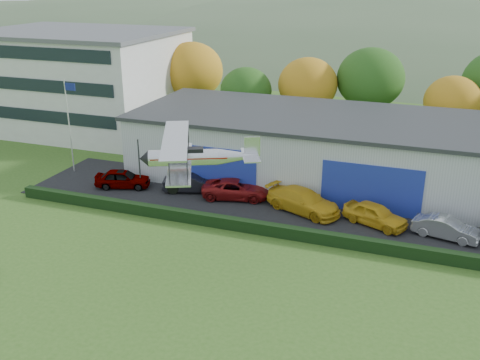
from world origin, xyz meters
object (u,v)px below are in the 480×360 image
(car_2, at_px, (236,189))
(flagpole, at_px, (69,118))
(hangar, at_px, (382,153))
(car_0, at_px, (123,179))
(office_block, at_px, (80,80))
(car_5, at_px, (446,228))
(biplane, at_px, (194,156))
(car_3, at_px, (303,201))
(car_4, at_px, (375,214))
(car_1, at_px, (190,183))

(car_2, bearing_deg, flagpole, 74.06)
(hangar, height_order, car_0, hangar)
(office_block, height_order, car_5, office_block)
(office_block, height_order, biplane, office_block)
(flagpole, relative_size, car_5, 1.92)
(flagpole, height_order, car_0, flagpole)
(car_3, bearing_deg, car_4, -73.38)
(car_5, xyz_separation_m, biplane, (-13.67, -8.47, 5.95))
(office_block, height_order, car_2, office_block)
(flagpole, bearing_deg, hangar, 13.51)
(flagpole, height_order, car_4, flagpole)
(car_5, distance_m, biplane, 17.14)
(car_1, xyz_separation_m, car_2, (3.79, 0.01, 0.01))
(biplane, bearing_deg, car_5, 7.33)
(hangar, bearing_deg, car_0, -157.81)
(office_block, bearing_deg, car_0, -46.70)
(office_block, bearing_deg, hangar, -12.01)
(car_0, bearing_deg, office_block, 25.79)
(office_block, bearing_deg, car_4, -24.01)
(office_block, relative_size, car_4, 4.65)
(flagpole, height_order, car_2, flagpole)
(car_2, bearing_deg, car_5, -109.20)
(car_0, relative_size, car_5, 1.03)
(flagpole, height_order, car_5, flagpole)
(car_0, bearing_deg, car_4, -108.04)
(car_0, height_order, car_5, car_0)
(car_3, distance_m, biplane, 11.74)
(car_2, bearing_deg, car_1, 77.13)
(car_0, xyz_separation_m, car_3, (14.60, 0.32, 0.08))
(car_2, bearing_deg, hangar, -68.69)
(hangar, xyz_separation_m, biplane, (-8.53, -16.81, 4.03))
(car_1, bearing_deg, car_5, -113.34)
(office_block, bearing_deg, car_3, -26.89)
(hangar, distance_m, biplane, 19.27)
(car_4, bearing_deg, car_5, -71.38)
(car_0, bearing_deg, hangar, -85.32)
(hangar, xyz_separation_m, car_2, (-9.84, -6.73, -1.90))
(car_0, relative_size, car_1, 1.02)
(biplane, bearing_deg, car_4, 19.62)
(hangar, xyz_separation_m, car_0, (-19.06, -7.77, -1.87))
(car_0, relative_size, car_4, 0.97)
(car_3, xyz_separation_m, car_5, (9.60, -0.89, -0.13))
(car_1, distance_m, car_4, 14.31)
(flagpole, bearing_deg, car_4, -4.43)
(office_block, height_order, car_4, office_block)
(car_0, height_order, car_3, car_3)
(hangar, height_order, biplane, biplane)
(car_2, bearing_deg, biplane, 174.38)
(car_1, bearing_deg, hangar, -82.15)
(car_1, height_order, car_2, car_2)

